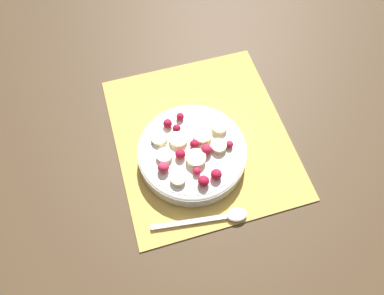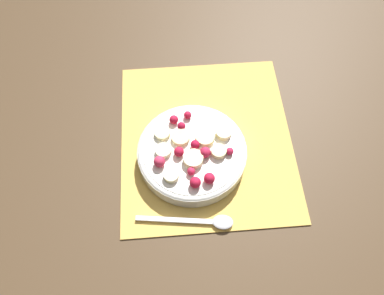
% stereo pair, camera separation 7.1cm
% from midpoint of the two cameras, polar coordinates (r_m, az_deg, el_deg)
% --- Properties ---
extents(ground_plane, '(3.00, 3.00, 0.00)m').
position_cam_midpoint_polar(ground_plane, '(0.78, 4.78, 1.03)').
color(ground_plane, '#4C3823').
extents(placemat, '(0.40, 0.35, 0.01)m').
position_cam_midpoint_polar(placemat, '(0.78, 4.80, 1.14)').
color(placemat, '#E0B251').
rests_on(placemat, ground_plane).
extents(fruit_bowl, '(0.21, 0.21, 0.06)m').
position_cam_midpoint_polar(fruit_bowl, '(0.73, 2.77, -1.03)').
color(fruit_bowl, silver).
rests_on(fruit_bowl, placemat).
extents(spoon, '(0.04, 0.18, 0.01)m').
position_cam_midpoint_polar(spoon, '(0.70, 4.89, -11.43)').
color(spoon, silver).
rests_on(spoon, placemat).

